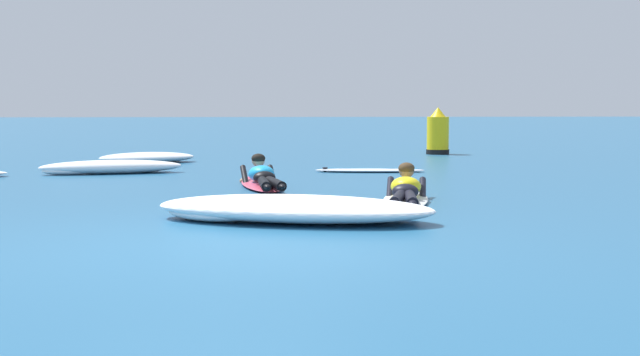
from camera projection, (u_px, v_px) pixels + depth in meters
name	position (u px, v px, depth m)	size (l,w,h in m)	color
ground_plane	(238.00, 166.00, 17.94)	(120.00, 120.00, 0.00)	#235B84
surfer_near	(406.00, 193.00, 11.35)	(1.00, 2.67, 0.53)	white
surfer_far	(263.00, 179.00, 13.39)	(0.85, 2.78, 0.55)	#E54C66
drifting_surfboard	(369.00, 170.00, 16.38)	(2.09, 0.72, 0.16)	silver
whitewater_front	(112.00, 167.00, 16.01)	(2.64, 1.19, 0.25)	white
whitewater_mid_left	(294.00, 209.00, 9.58)	(3.32, 2.06, 0.29)	white
whitewater_back	(147.00, 158.00, 18.87)	(2.28, 1.64, 0.23)	white
channel_marker_buoy	(438.00, 135.00, 21.98)	(0.58, 0.58, 1.18)	yellow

